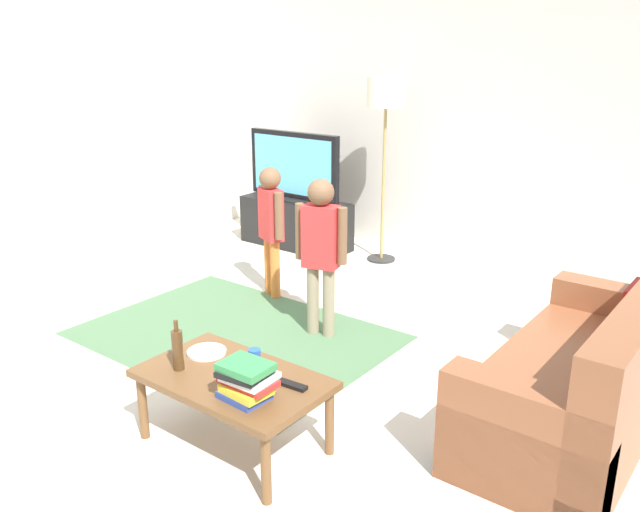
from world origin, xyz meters
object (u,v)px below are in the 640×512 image
Objects in this scene: tv_remote at (292,385)px; couch at (591,384)px; child_center at (321,244)px; coffee_table at (233,384)px; child_near_tv at (271,220)px; bottle at (178,349)px; tv at (294,167)px; book_stack at (247,380)px; plate at (207,352)px; tv_stand at (296,224)px; floor_lamp at (386,102)px; soda_can at (255,360)px.

couch is at bearing 41.63° from tv_remote.
coffee_table is at bearing -70.83° from child_center.
child_near_tv is 2.17m from bottle.
tv reaches higher than tv_remote.
couch is 2.84m from child_near_tv.
tv reaches higher than child_near_tv.
book_stack is at bearing -118.47° from tv_remote.
plate reaches higher than tv_remote.
book_stack reaches higher than tv_remote.
plate is (-0.52, 0.22, -0.09)m from book_stack.
tv_stand is at bearing 125.81° from book_stack.
coffee_table is (1.07, -3.17, -1.17)m from floor_lamp.
child_near_tv is 2.36m from tv_remote.
tv_stand reaches higher than plate.
tv_remote is (2.37, -2.92, 0.19)m from tv_stand.
plate is (0.77, -3.07, -1.12)m from floor_lamp.
bottle is at bearing -140.79° from couch.
coffee_table is 0.30m from book_stack.
coffee_table is at bearing -18.45° from plate.
plate is (-0.02, 0.22, -0.11)m from bottle.
soda_can is at bearing 67.38° from coffee_table.
book_stack reaches higher than plate.
couch is 1.01× the size of floor_lamp.
tv_stand is at bearing 134.03° from child_center.
plate is (0.19, -1.31, -0.28)m from child_center.
coffee_table is (2.05, -3.02, 0.13)m from tv_stand.
tv_stand is 1.20× the size of coffee_table.
child_center is 1.18× the size of coffee_table.
tv is 3.41m from plate.
floor_lamp is 6.38× the size of book_stack.
book_stack is 2.32× the size of soda_can.
coffee_table is 0.34m from tv_remote.
book_stack is 0.30m from soda_can.
bottle is (0.79, -3.29, -1.01)m from floor_lamp.
couch is 2.14m from plate.
child_center reaches higher than bottle.
tv_stand is at bearing 121.24° from child_near_tv.
floor_lamp is 1.51× the size of child_center.
child_near_tv reaches higher than tv_stand.
floor_lamp is 1.78× the size of coffee_table.
couch is 15.00× the size of soda_can.
child_center is 9.82× the size of soda_can.
coffee_table is 0.35m from bottle.
tv_remote is (2.37, -2.90, -0.42)m from tv.
bottle is at bearing -143.97° from soda_can.
plate is at bearing 156.83° from book_stack.
book_stack is 0.26m from tv_remote.
soda_can is at bearing -54.14° from tv_stand.
book_stack is (0.71, -1.53, -0.19)m from child_center.
coffee_table is 4.55× the size of plate.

